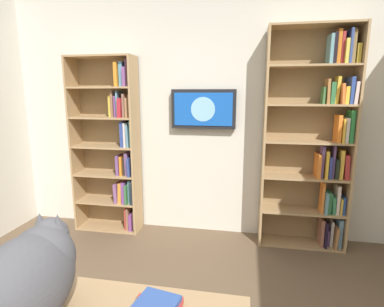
{
  "coord_description": "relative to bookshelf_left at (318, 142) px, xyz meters",
  "views": [
    {
      "loc": [
        -0.5,
        1.12,
        1.6
      ],
      "look_at": [
        -0.09,
        -1.1,
        1.14
      ],
      "focal_mm": 28.19,
      "sensor_mm": 36.0,
      "label": 1
    }
  ],
  "objects": [
    {
      "name": "bookshelf_right",
      "position": [
        2.21,
        0.0,
        -0.12
      ],
      "size": [
        0.76,
        0.28,
        2.0
      ],
      "color": "tan",
      "rests_on": "ground"
    },
    {
      "name": "wall_back",
      "position": [
        1.2,
        -0.17,
        0.24
      ],
      "size": [
        4.52,
        0.06,
        2.7
      ],
      "primitive_type": "cube",
      "color": "silver",
      "rests_on": "ground"
    },
    {
      "name": "wall_mounted_tv",
      "position": [
        1.18,
        -0.08,
        0.31
      ],
      "size": [
        0.7,
        0.07,
        0.42
      ],
      "color": "black"
    },
    {
      "name": "cat",
      "position": [
        1.44,
        2.35,
        -0.15
      ],
      "size": [
        0.27,
        0.57,
        0.37
      ],
      "color": "#4C4C51",
      "rests_on": "desk"
    },
    {
      "name": "bookshelf_left",
      "position": [
        0.0,
        0.0,
        0.0
      ],
      "size": [
        0.87,
        0.28,
        2.23
      ],
      "color": "tan",
      "rests_on": "ground"
    }
  ]
}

